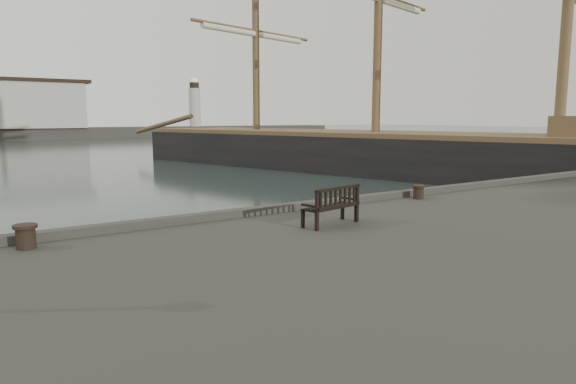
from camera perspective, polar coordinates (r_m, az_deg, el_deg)
name	(u,v)px	position (r m, az deg, el deg)	size (l,w,h in m)	color
ground	(287,268)	(13.56, -0.07, -8.45)	(400.00, 400.00, 0.00)	black
bench	(331,213)	(11.31, 4.82, -2.34)	(1.52, 0.76, 0.83)	black
bollard_left	(26,237)	(10.39, -27.13, -4.44)	(0.42, 0.42, 0.44)	black
bollard_right	(418,192)	(15.36, 14.30, 0.00)	(0.38, 0.38, 0.40)	black
tall_ship_main	(375,160)	(37.92, 9.62, 3.49)	(19.43, 43.79, 32.27)	black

